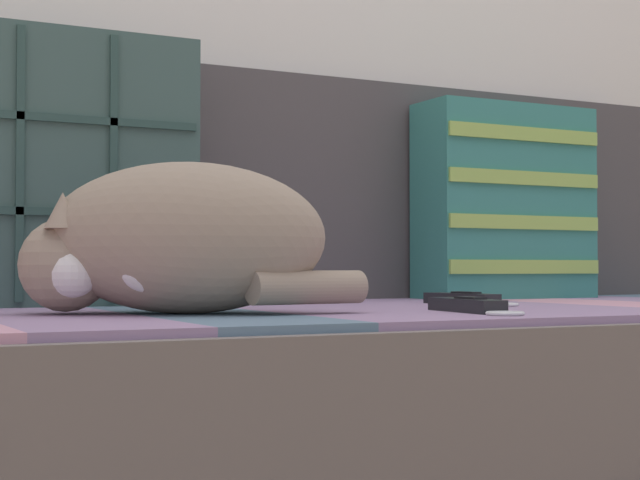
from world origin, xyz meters
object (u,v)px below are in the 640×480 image
Objects in this scene: sleeping_cat at (172,242)px; game_remote_far at (469,306)px; throw_pillow_quilted at (58,169)px; throw_pillow_striped at (505,202)px; game_remote_near at (464,299)px; couch at (349,429)px.

sleeping_cat is 2.01× the size of game_remote_far.
sleeping_cat is (0.07, -0.35, -0.12)m from throw_pillow_quilted.
throw_pillow_quilted is at bearing 179.97° from throw_pillow_striped.
sleeping_cat reaches higher than game_remote_far.
throw_pillow_striped reaches higher than game_remote_far.
game_remote_near is 0.96× the size of game_remote_far.
game_remote_near is at bearing -22.13° from throw_pillow_quilted.
throw_pillow_quilted is 0.69m from game_remote_near.
game_remote_far is at bearing -47.17° from throw_pillow_quilted.
throw_pillow_quilted is at bearing 157.87° from game_remote_near.
game_remote_near is (-0.27, -0.25, -0.18)m from throw_pillow_striped.
couch is 0.29m from game_remote_near.
throw_pillow_quilted is 1.14× the size of throw_pillow_striped.
throw_pillow_quilted reaches higher than couch.
throw_pillow_striped is 0.88m from sleeping_cat.
throw_pillow_striped is 0.90× the size of sleeping_cat.
couch is 0.32m from game_remote_far.
throw_pillow_striped reaches higher than sleeping_cat.
throw_pillow_quilted is at bearing 149.63° from couch.
throw_pillow_quilted is 2.15× the size of game_remote_near.
throw_pillow_striped is 1.82× the size of game_remote_far.
couch is 0.65m from throw_pillow_striped.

